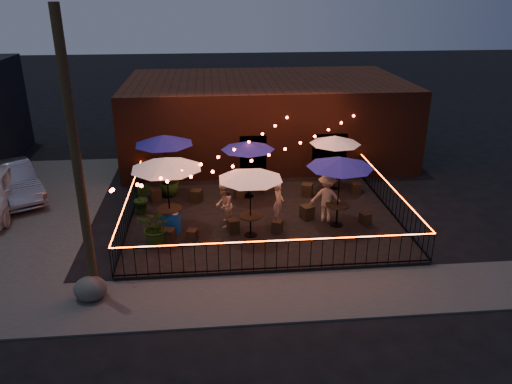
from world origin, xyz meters
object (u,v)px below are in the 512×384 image
utility_pole (77,165)px  cafe_table_5 (335,141)px  cafe_table_4 (340,163)px  cafe_table_3 (248,146)px  cooler (171,221)px  cafe_table_1 (164,140)px  cafe_table_2 (250,175)px  boulder (90,289)px  cafe_table_0 (166,164)px

utility_pole → cafe_table_5: bearing=39.1°
cafe_table_4 → cafe_table_5: size_ratio=1.08×
cafe_table_5 → cafe_table_4: bearing=-101.2°
cafe_table_3 → cooler: cafe_table_3 is taller
cafe_table_1 → cafe_table_4: 7.24m
cafe_table_2 → cooler: 3.40m
cafe_table_4 → boulder: bearing=-154.9°
cooler → cafe_table_3: bearing=62.1°
cafe_table_3 → cafe_table_5: cafe_table_3 is taller
cafe_table_2 → cafe_table_4: bearing=9.2°
cafe_table_4 → cooler: cafe_table_4 is taller
cafe_table_4 → cafe_table_5: 3.62m
cafe_table_3 → cafe_table_5: 3.77m
cafe_table_1 → cafe_table_0: bearing=-84.3°
cafe_table_0 → cafe_table_5: cafe_table_0 is taller
cafe_table_4 → cooler: bearing=180.0°
cafe_table_2 → boulder: cafe_table_2 is taller
utility_pole → boulder: bearing=-103.4°
boulder → cafe_table_0: bearing=63.0°
utility_pole → boulder: (-0.06, -0.25, -3.64)m
cafe_table_1 → cafe_table_5: cafe_table_1 is taller
utility_pole → cafe_table_2: (4.80, 3.02, -1.57)m
cafe_table_5 → boulder: cafe_table_5 is taller
utility_pole → cafe_table_1: (1.63, 6.93, -1.41)m
cafe_table_2 → cooler: size_ratio=3.55×
utility_pole → cafe_table_5: size_ratio=3.04×
utility_pole → boulder: 3.65m
cafe_table_2 → boulder: bearing=-146.0°
cafe_table_2 → boulder: (-4.86, -3.27, -2.08)m
cafe_table_0 → cafe_table_3: bearing=43.2°
cooler → boulder: bearing=-101.5°
cafe_table_0 → cafe_table_3: size_ratio=1.32×
cafe_table_1 → cafe_table_2: 5.03m
cafe_table_3 → cooler: 4.62m
utility_pole → cafe_table_3: size_ratio=3.31×
cafe_table_0 → cafe_table_2: cafe_table_0 is taller
cooler → boulder: size_ratio=0.91×
cafe_table_1 → boulder: cafe_table_1 is taller
cafe_table_0 → boulder: bearing=-117.0°
cafe_table_4 → cafe_table_5: bearing=78.8°
cafe_table_2 → cafe_table_5: bearing=45.9°
cafe_table_0 → cafe_table_3: (3.05, 2.87, -0.32)m
boulder → cafe_table_1: bearing=76.8°
cafe_table_0 → cafe_table_1: (-0.32, 3.22, -0.09)m
cafe_table_4 → cafe_table_5: cafe_table_4 is taller
utility_pole → cafe_table_4: 8.90m
cafe_table_3 → cafe_table_4: (3.03, -3.03, 0.21)m
cafe_table_0 → cooler: cafe_table_0 is taller
cafe_table_1 → cooler: 3.95m
cafe_table_5 → cooler: (-6.74, -3.54, -1.76)m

